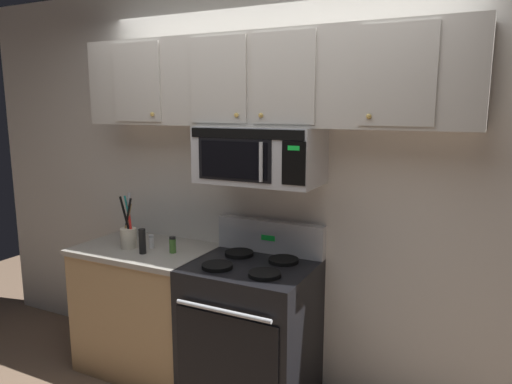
{
  "coord_description": "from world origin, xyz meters",
  "views": [
    {
      "loc": [
        1.27,
        -2.08,
        1.87
      ],
      "look_at": [
        0.0,
        0.49,
        1.35
      ],
      "focal_mm": 33.13,
      "sensor_mm": 36.0,
      "label": 1
    }
  ],
  "objects": [
    {
      "name": "back_wall",
      "position": [
        0.0,
        0.79,
        1.35
      ],
      "size": [
        5.2,
        0.1,
        2.7
      ],
      "primitive_type": "cube",
      "color": "silver",
      "rests_on": "ground_plane"
    },
    {
      "name": "stove_range",
      "position": [
        0.0,
        0.42,
        0.47
      ],
      "size": [
        0.76,
        0.69,
        1.12
      ],
      "color": "black",
      "rests_on": "ground_plane"
    },
    {
      "name": "over_range_microwave",
      "position": [
        -0.0,
        0.54,
        1.58
      ],
      "size": [
        0.76,
        0.43,
        0.35
      ],
      "color": "#B7BABF"
    },
    {
      "name": "upper_cabinets",
      "position": [
        -0.0,
        0.57,
        2.02
      ],
      "size": [
        2.5,
        0.36,
        0.55
      ],
      "color": "#BCB7AD"
    },
    {
      "name": "counter_segment",
      "position": [
        -0.84,
        0.43,
        0.45
      ],
      "size": [
        0.93,
        0.65,
        0.9
      ],
      "color": "tan",
      "rests_on": "ground_plane"
    },
    {
      "name": "utensil_crock_cream",
      "position": [
        -0.93,
        0.37,
        1.0
      ],
      "size": [
        0.11,
        0.11,
        0.39
      ],
      "color": "beige",
      "rests_on": "counter_segment"
    },
    {
      "name": "salt_shaker",
      "position": [
        -0.78,
        0.43,
        0.95
      ],
      "size": [
        0.04,
        0.04,
        0.09
      ],
      "color": "white",
      "rests_on": "counter_segment"
    },
    {
      "name": "pepper_mill",
      "position": [
        -0.76,
        0.3,
        0.99
      ],
      "size": [
        0.05,
        0.05,
        0.17
      ],
      "primitive_type": "cylinder",
      "color": "black",
      "rests_on": "counter_segment"
    },
    {
      "name": "spice_jar",
      "position": [
        -0.59,
        0.41,
        0.96
      ],
      "size": [
        0.05,
        0.05,
        0.11
      ],
      "color": "#4C7F33",
      "rests_on": "counter_segment"
    }
  ]
}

